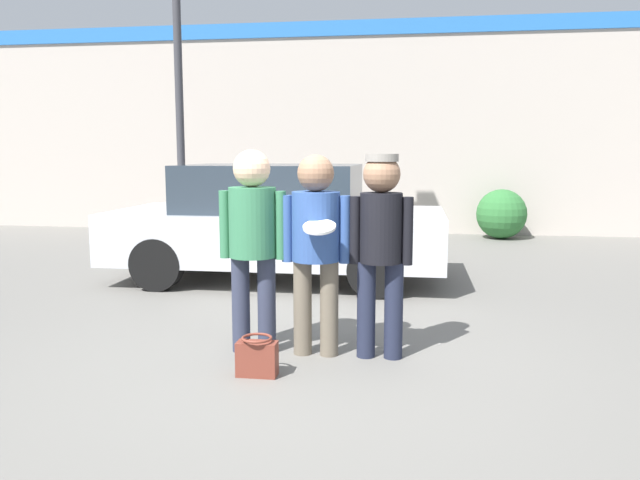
{
  "coord_description": "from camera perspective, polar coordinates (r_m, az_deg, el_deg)",
  "views": [
    {
      "loc": [
        0.83,
        -4.74,
        1.65
      ],
      "look_at": [
        0.06,
        0.38,
        0.92
      ],
      "focal_mm": 35.0,
      "sensor_mm": 36.0,
      "label": 1
    }
  ],
  "objects": [
    {
      "name": "shrub",
      "position": [
        12.5,
        16.26,
        2.3
      ],
      "size": [
        0.96,
        0.96,
        0.96
      ],
      "color": "#2D6B33",
      "rests_on": "ground"
    },
    {
      "name": "storefront_building",
      "position": [
        13.03,
        4.95,
        10.26
      ],
      "size": [
        24.0,
        0.22,
        4.28
      ],
      "color": "#B2A89E",
      "rests_on": "ground"
    },
    {
      "name": "ground_plane",
      "position": [
        5.09,
        -1.34,
        -10.91
      ],
      "size": [
        56.0,
        56.0,
        0.0
      ],
      "primitive_type": "plane",
      "color": "#66635E"
    },
    {
      "name": "parked_car_near",
      "position": [
        8.12,
        -3.95,
        1.61
      ],
      "size": [
        4.22,
        1.97,
        1.49
      ],
      "color": "#B7BABF",
      "rests_on": "ground"
    },
    {
      "name": "person_right",
      "position": [
        4.95,
        5.58,
        0.19
      ],
      "size": [
        0.5,
        0.33,
        1.64
      ],
      "color": "#1E2338",
      "rests_on": "ground"
    },
    {
      "name": "handbag",
      "position": [
        4.73,
        -5.78,
        -10.6
      ],
      "size": [
        0.3,
        0.23,
        0.3
      ],
      "color": "brown",
      "rests_on": "ground"
    },
    {
      "name": "person_middle_with_frisbee",
      "position": [
        5.0,
        -0.38,
        0.29
      ],
      "size": [
        0.55,
        0.58,
        1.63
      ],
      "color": "#665B4C",
      "rests_on": "ground"
    },
    {
      "name": "person_left",
      "position": [
        5.1,
        -6.18,
        0.7
      ],
      "size": [
        0.56,
        0.39,
        1.67
      ],
      "color": "#2D3347",
      "rests_on": "ground"
    }
  ]
}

